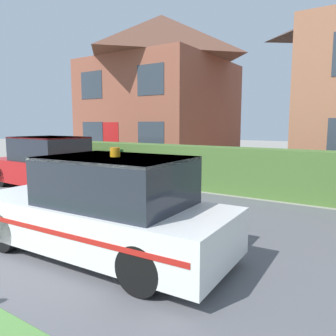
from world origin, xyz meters
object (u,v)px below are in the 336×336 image
wheelie_bin (122,164)px  neighbour_car_near (48,164)px  police_car (103,209)px  house_left (162,88)px

wheelie_bin → neighbour_car_near: bearing=-89.8°
police_car → neighbour_car_near: (-5.33, 2.95, 0.04)m
neighbour_car_near → wheelie_bin: bearing=-110.9°
police_car → wheelie_bin: size_ratio=3.80×
house_left → wheelie_bin: bearing=-68.1°
police_car → neighbour_car_near: bearing=-31.5°
police_car → wheelie_bin: bearing=-53.4°
neighbour_car_near → house_left: bearing=-78.6°
police_car → house_left: (-6.77, 11.37, 3.21)m
police_car → wheelie_bin: (-4.34, 5.33, -0.15)m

